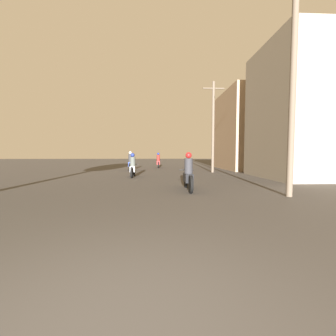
# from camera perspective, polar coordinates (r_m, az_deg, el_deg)

# --- Properties ---
(motorcycle_black) EXTENTS (0.60, 2.09, 1.48)m
(motorcycle_black) POSITION_cam_1_polar(r_m,az_deg,el_deg) (8.77, 5.16, -1.79)
(motorcycle_black) COLOR black
(motorcycle_black) RESTS_ON ground_plane
(motorcycle_silver) EXTENTS (0.60, 2.02, 1.46)m
(motorcycle_silver) POSITION_cam_1_polar(r_m,az_deg,el_deg) (13.86, -8.90, 0.16)
(motorcycle_silver) COLOR black
(motorcycle_silver) RESTS_ON ground_plane
(motorcycle_blue) EXTENTS (0.60, 1.92, 1.62)m
(motorcycle_blue) POSITION_cam_1_polar(r_m,az_deg,el_deg) (19.30, -9.51, 1.32)
(motorcycle_blue) COLOR black
(motorcycle_blue) RESTS_ON ground_plane
(motorcycle_red) EXTENTS (0.60, 2.08, 1.53)m
(motorcycle_red) POSITION_cam_1_polar(r_m,az_deg,el_deg) (22.72, -2.49, 1.63)
(motorcycle_red) COLOR black
(motorcycle_red) RESTS_ON ground_plane
(building_right_near) EXTENTS (4.10, 5.52, 7.68)m
(building_right_near) POSITION_cam_1_polar(r_m,az_deg,el_deg) (15.43, 30.09, 12.18)
(building_right_near) COLOR gray
(building_right_near) RESTS_ON ground_plane
(building_right_far) EXTENTS (4.18, 7.48, 6.99)m
(building_right_far) POSITION_cam_1_polar(r_m,az_deg,el_deg) (22.39, 18.79, 8.79)
(building_right_far) COLOR tan
(building_right_far) RESTS_ON ground_plane
(utility_pole_near) EXTENTS (1.60, 0.20, 8.42)m
(utility_pole_near) POSITION_cam_1_polar(r_m,az_deg,el_deg) (8.94, 29.29, 22.51)
(utility_pole_near) COLOR #6B5B4C
(utility_pole_near) RESTS_ON ground_plane
(utility_pole_far) EXTENTS (1.60, 0.20, 6.76)m
(utility_pole_far) POSITION_cam_1_polar(r_m,az_deg,el_deg) (17.47, 11.38, 10.57)
(utility_pole_far) COLOR #6B5B4C
(utility_pole_far) RESTS_ON ground_plane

